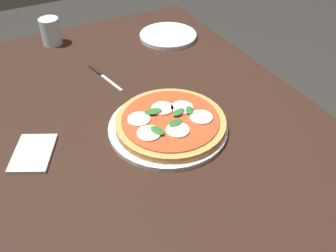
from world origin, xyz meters
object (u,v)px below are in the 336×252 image
(glass_cup, at_px, (51,31))
(serving_tray, at_px, (168,127))
(dining_table, at_px, (149,154))
(pizza, at_px, (170,122))
(plate_white, at_px, (168,36))
(napkin, at_px, (33,153))
(knife, at_px, (101,74))

(glass_cup, bearing_deg, serving_tray, 13.10)
(dining_table, height_order, serving_tray, serving_tray)
(pizza, distance_m, glass_cup, 0.63)
(pizza, distance_m, plate_white, 0.52)
(serving_tray, relative_size, pizza, 1.09)
(serving_tray, height_order, plate_white, plate_white)
(dining_table, distance_m, napkin, 0.31)
(dining_table, relative_size, knife, 7.58)
(pizza, bearing_deg, knife, -168.31)
(plate_white, xyz_separation_m, knife, (0.13, -0.31, -0.00))
(knife, distance_m, glass_cup, 0.30)
(dining_table, xyz_separation_m, pizza, (0.04, 0.04, 0.13))
(knife, bearing_deg, dining_table, 4.67)
(plate_white, height_order, knife, plate_white)
(dining_table, height_order, glass_cup, glass_cup)
(pizza, bearing_deg, dining_table, -131.48)
(dining_table, relative_size, plate_white, 6.49)
(knife, relative_size, glass_cup, 1.91)
(dining_table, relative_size, pizza, 4.76)
(pizza, relative_size, plate_white, 1.36)
(plate_white, relative_size, knife, 1.17)
(knife, height_order, glass_cup, glass_cup)
(pizza, bearing_deg, plate_white, 152.82)
(plate_white, relative_size, napkin, 1.61)
(dining_table, xyz_separation_m, serving_tray, (0.04, 0.04, 0.11))
(serving_tray, height_order, napkin, serving_tray)
(glass_cup, bearing_deg, napkin, -19.00)
(plate_white, height_order, napkin, plate_white)
(dining_table, distance_m, serving_tray, 0.12)
(plate_white, bearing_deg, pizza, -27.18)
(napkin, relative_size, glass_cup, 1.39)
(serving_tray, relative_size, knife, 1.73)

